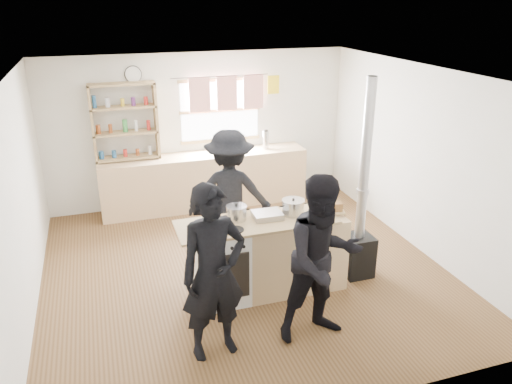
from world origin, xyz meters
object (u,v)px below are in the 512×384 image
stockpot_stove (236,213)px  person_near_left (213,273)px  person_far (230,194)px  thermos (266,140)px  roast_tray (267,215)px  stockpot_counter (293,207)px  skillet_greens (213,234)px  cooking_island (268,255)px  bread_board (332,208)px  flue_heater (360,228)px  person_near_right (323,260)px

stockpot_stove → person_near_left: person_near_left is taller
stockpot_stove → person_far: 0.95m
thermos → roast_tray: size_ratio=0.91×
stockpot_counter → skillet_greens: bearing=-165.1°
thermos → person_far: 2.06m
person_near_left → cooking_island: bearing=37.4°
roast_tray → person_near_left: bearing=-132.3°
bread_board → cooking_island: bearing=177.5°
flue_heater → person_far: bearing=142.6°
bread_board → roast_tray: bearing=173.7°
thermos → person_near_right: bearing=-100.4°
stockpot_stove → bread_board: size_ratio=0.75×
stockpot_stove → person_near_right: (0.58, -1.08, -0.13)m
roast_tray → person_near_left: 1.29m
thermos → person_far: bearing=-122.3°
skillet_greens → stockpot_stove: (0.35, 0.33, 0.06)m
cooking_island → flue_heater: size_ratio=0.79×
stockpot_stove → person_near_left: 1.14m
thermos → person_near_left: person_near_left is taller
skillet_greens → person_near_right: (0.93, -0.75, -0.07)m
thermos → skillet_greens: (-1.62, -2.99, -0.10)m
bread_board → person_near_right: size_ratio=0.18×
cooking_island → person_far: person_far is taller
bread_board → flue_heater: flue_heater is taller
thermos → stockpot_counter: (-0.59, -2.72, -0.03)m
stockpot_stove → bread_board: 1.15m
thermos → person_near_left: size_ratio=0.17×
skillet_greens → stockpot_counter: (1.03, 0.27, 0.06)m
cooking_island → person_far: 1.13m
roast_tray → person_near_right: person_near_right is taller
bread_board → flue_heater: size_ratio=0.13×
flue_heater → stockpot_counter: bearing=175.7°
skillet_greens → roast_tray: size_ratio=1.16×
thermos → bread_board: (-0.13, -2.80, -0.07)m
cooking_island → bread_board: 0.94m
person_near_right → person_far: size_ratio=1.01×
stockpot_counter → bread_board: size_ratio=0.85×
skillet_greens → person_near_left: 0.70m
thermos → stockpot_stove: 2.94m
person_near_left → stockpot_counter: bearing=30.1°
stockpot_counter → flue_heater: (0.87, -0.07, -0.38)m
cooking_island → bread_board: size_ratio=6.24×
stockpot_stove → stockpot_counter: 0.68m
thermos → bread_board: thermos is taller
skillet_greens → stockpot_stove: bearing=43.3°
cooking_island → flue_heater: (1.19, -0.01, 0.18)m
cooking_island → roast_tray: (-0.00, 0.05, 0.50)m
bread_board → person_far: 1.45m
flue_heater → skillet_greens: bearing=-173.7°
cooking_island → roast_tray: bearing=92.5°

